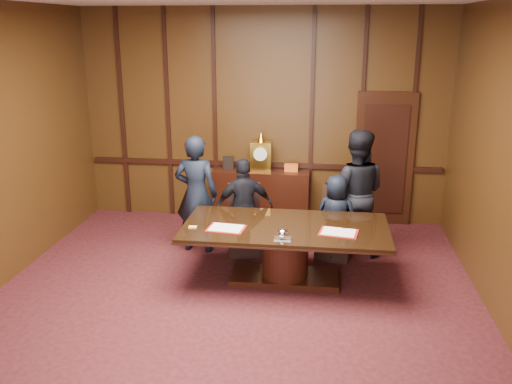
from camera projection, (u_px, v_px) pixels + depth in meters
room at (232, 170)px, 5.74m from camera, size 7.00×7.04×3.50m
sideboard at (261, 194)px, 9.07m from camera, size 1.60×0.45×1.54m
conference_table at (285, 244)px, 6.95m from camera, size 2.62×1.32×0.76m
folder_left at (226, 228)px, 6.76m from camera, size 0.49×0.38×0.02m
folder_right at (339, 232)px, 6.63m from camera, size 0.51×0.40×0.02m
inkstand at (283, 235)px, 6.43m from camera, size 0.20×0.14×0.12m
notepad at (193, 227)px, 6.81m from camera, size 0.10×0.08×0.01m
chair_left at (245, 233)px, 7.92m from camera, size 0.57×0.57×0.99m
chair_right at (335, 237)px, 7.77m from camera, size 0.57×0.57×0.99m
signatory_left at (244, 207)px, 7.73m from camera, size 0.90×0.59×1.42m
signatory_right at (336, 217)px, 7.60m from camera, size 0.68×0.53×1.23m
witness_left at (196, 194)px, 7.82m from camera, size 0.65×0.45×1.73m
witness_right at (355, 193)px, 7.73m from camera, size 0.95×0.77×1.82m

